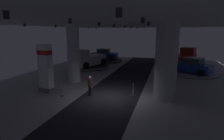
% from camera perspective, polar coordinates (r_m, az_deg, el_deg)
% --- Properties ---
extents(ground, '(24.00, 44.00, 0.06)m').
position_cam_1_polar(ground, '(14.25, -0.69, -8.34)').
color(ground, '#B2B2B7').
extents(ceiling_with_spotlights, '(24.00, 44.00, 0.39)m').
position_cam_1_polar(ceiling_with_spotlights, '(13.39, -0.76, 14.66)').
color(ceiling_with_spotlights, silver).
extents(column_left, '(1.17, 1.17, 5.50)m').
position_cam_1_polar(column_left, '(18.24, -11.72, 4.86)').
color(column_left, silver).
rests_on(column_left, ground).
extents(column_right, '(1.57, 1.57, 5.50)m').
position_cam_1_polar(column_right, '(13.73, 16.24, 2.40)').
color(column_right, '#ADADB2').
rests_on(column_right, ground).
extents(brand_sign_pylon, '(1.37, 0.89, 3.87)m').
position_cam_1_polar(brand_sign_pylon, '(15.91, -19.74, 0.69)').
color(brand_sign_pylon, slate).
rests_on(brand_sign_pylon, ground).
extents(display_platform_deep_left, '(5.88, 5.88, 0.35)m').
position_cam_1_polar(display_platform_deep_left, '(30.85, -2.30, 3.09)').
color(display_platform_deep_left, '#333338').
rests_on(display_platform_deep_left, ground).
extents(display_car_deep_left, '(4.30, 2.35, 1.71)m').
position_cam_1_polar(display_car_deep_left, '(30.73, -2.37, 4.79)').
color(display_car_deep_left, navy).
rests_on(display_car_deep_left, display_platform_deep_left).
extents(display_platform_far_left, '(5.68, 5.68, 0.25)m').
position_cam_1_polar(display_platform_far_left, '(25.67, -7.16, 1.11)').
color(display_platform_far_left, '#333338').
rests_on(display_platform_far_left, ground).
extents(pickup_truck_far_left, '(3.81, 5.68, 2.30)m').
position_cam_1_polar(pickup_truck_far_left, '(25.25, -7.69, 3.32)').
color(pickup_truck_far_left, silver).
rests_on(pickup_truck_far_left, display_platform_far_left).
extents(display_platform_deep_right, '(5.68, 5.68, 0.25)m').
position_cam_1_polar(display_platform_deep_right, '(27.98, 21.19, 1.27)').
color(display_platform_deep_right, '#333338').
rests_on(display_platform_deep_right, ground).
extents(pickup_truck_deep_right, '(3.98, 5.70, 2.30)m').
position_cam_1_polar(pickup_truck_deep_right, '(28.13, 21.52, 3.46)').
color(pickup_truck_deep_right, maroon).
rests_on(pickup_truck_deep_right, display_platform_deep_right).
extents(display_platform_far_right, '(6.03, 6.03, 0.24)m').
position_cam_1_polar(display_platform_far_right, '(23.16, 23.04, -0.95)').
color(display_platform_far_right, '#B7B7BC').
rests_on(display_platform_far_right, ground).
extents(display_car_far_right, '(4.54, 3.67, 1.71)m').
position_cam_1_polar(display_car_far_right, '(22.99, 23.28, 1.15)').
color(display_car_far_right, navy).
rests_on(display_car_far_right, display_platform_far_right).
extents(visitor_walking_near, '(0.32, 0.32, 1.59)m').
position_cam_1_polar(visitor_walking_near, '(14.32, -6.84, -4.40)').
color(visitor_walking_near, black).
rests_on(visitor_walking_near, ground).
extents(stanchion_a, '(0.28, 0.28, 1.01)m').
position_cam_1_polar(stanchion_a, '(14.79, -15.18, -6.38)').
color(stanchion_a, '#333338').
rests_on(stanchion_a, ground).
extents(stanchion_b, '(0.28, 0.28, 1.01)m').
position_cam_1_polar(stanchion_b, '(17.27, 15.61, -3.78)').
color(stanchion_b, '#333338').
rests_on(stanchion_b, ground).
extents(stanchion_c, '(0.28, 0.28, 1.01)m').
position_cam_1_polar(stanchion_c, '(14.47, 6.48, -6.44)').
color(stanchion_c, '#333338').
rests_on(stanchion_c, ground).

